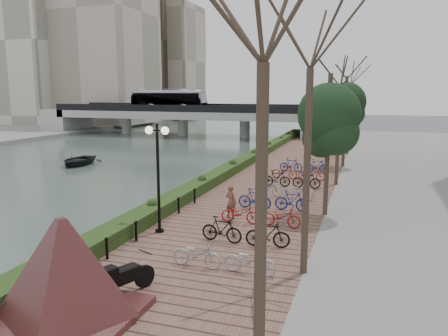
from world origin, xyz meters
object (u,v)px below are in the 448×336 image
at_px(lamppost, 158,154).
at_px(motorcycle, 124,277).
at_px(boat, 78,160).
at_px(granite_monument, 64,270).
at_px(pedestrian, 231,202).

height_order(lamppost, motorcycle, lamppost).
height_order(motorcycle, boat, motorcycle).
xyz_separation_m(granite_monument, pedestrian, (1.20, 9.90, -0.60)).
distance_m(granite_monument, boat, 27.58).
height_order(granite_monument, boat, granite_monument).
xyz_separation_m(lamppost, pedestrian, (2.22, 2.75, -2.46)).
distance_m(granite_monument, pedestrian, 9.99).
xyz_separation_m(motorcycle, boat, (-16.85, 20.57, -0.62)).
bearing_deg(motorcycle, lamppost, 129.42).
bearing_deg(motorcycle, pedestrian, 108.71).
distance_m(pedestrian, boat, 21.39).
distance_m(motorcycle, pedestrian, 8.24).
bearing_deg(granite_monument, pedestrian, 83.07).
distance_m(lamppost, boat, 21.69).
bearing_deg(pedestrian, granite_monument, 104.34).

